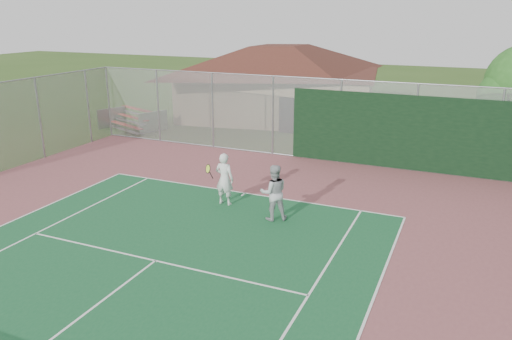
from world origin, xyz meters
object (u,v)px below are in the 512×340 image
(player_white_front, at_px, (224,179))
(player_grey_back, at_px, (274,193))
(clubhouse, at_px, (280,75))
(bleachers, at_px, (132,119))

(player_white_front, height_order, player_grey_back, player_white_front)
(clubhouse, bearing_deg, player_grey_back, -78.76)
(bleachers, bearing_deg, player_grey_back, -14.34)
(player_white_front, bearing_deg, player_grey_back, 165.92)
(clubhouse, distance_m, bleachers, 8.98)
(player_grey_back, bearing_deg, clubhouse, -100.85)
(bleachers, distance_m, player_grey_back, 14.39)
(player_white_front, bearing_deg, clubhouse, -74.60)
(bleachers, height_order, player_white_front, player_white_front)
(clubhouse, relative_size, player_grey_back, 7.38)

